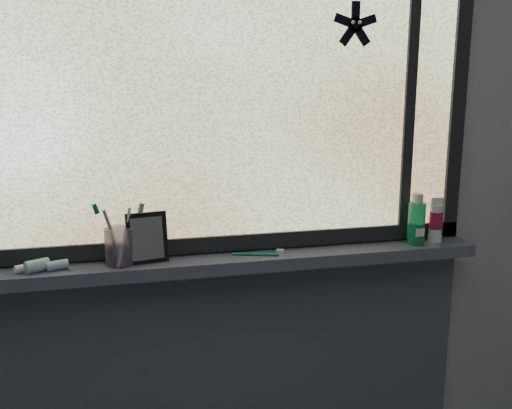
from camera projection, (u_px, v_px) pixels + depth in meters
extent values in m
cube|color=#9EA3A8|center=(227.00, 179.00, 1.79)|extent=(3.00, 0.01, 2.50)
cube|color=#474A5F|center=(232.00, 262.00, 1.77)|extent=(1.62, 0.14, 0.04)
cube|color=#474A5F|center=(230.00, 400.00, 1.94)|extent=(1.62, 0.02, 0.98)
cube|color=silver|center=(227.00, 88.00, 1.71)|extent=(1.50, 0.01, 1.00)
cube|color=black|center=(229.00, 242.00, 1.81)|extent=(1.60, 0.03, 0.05)
cube|color=black|center=(458.00, 88.00, 1.88)|extent=(0.05, 0.03, 1.10)
cube|color=black|center=(410.00, 88.00, 1.84)|extent=(0.03, 0.03, 1.00)
cube|color=black|center=(147.00, 238.00, 1.70)|extent=(0.13, 0.08, 0.15)
cylinder|color=#A98BB8|center=(119.00, 246.00, 1.68)|extent=(0.09, 0.09, 0.11)
cylinder|color=#1E9B63|center=(417.00, 219.00, 1.88)|extent=(0.07, 0.07, 0.14)
cylinder|color=silver|center=(436.00, 218.00, 1.92)|extent=(0.06, 0.06, 0.11)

